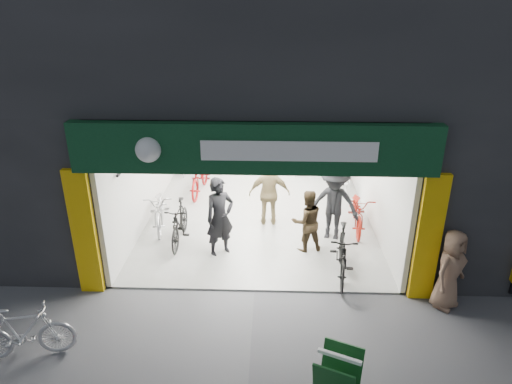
# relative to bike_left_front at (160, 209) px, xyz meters

# --- Properties ---
(ground) EXTENTS (60.00, 60.00, 0.00)m
(ground) POSITION_rel_bike_left_front_xyz_m (2.50, -2.73, -0.51)
(ground) COLOR #56565B
(ground) RESTS_ON ground
(building) EXTENTS (17.00, 10.27, 8.00)m
(building) POSITION_rel_bike_left_front_xyz_m (3.41, 2.25, 3.81)
(building) COLOR #232326
(building) RESTS_ON ground
(bike_left_front) EXTENTS (1.02, 2.03, 1.02)m
(bike_left_front) POSITION_rel_bike_left_front_xyz_m (0.00, 0.00, 0.00)
(bike_left_front) COLOR #ACACB1
(bike_left_front) RESTS_ON ground
(bike_left_midfront) EXTENTS (0.51, 1.73, 1.04)m
(bike_left_midfront) POSITION_rel_bike_left_front_xyz_m (0.65, -0.80, 0.01)
(bike_left_midfront) COLOR black
(bike_left_midfront) RESTS_ON ground
(bike_left_midback) EXTENTS (0.83, 2.03, 1.05)m
(bike_left_midback) POSITION_rel_bike_left_front_xyz_m (0.70, 2.21, 0.01)
(bike_left_midback) COLOR maroon
(bike_left_midback) RESTS_ON ground
(bike_left_back) EXTENTS (0.56, 1.68, 1.00)m
(bike_left_back) POSITION_rel_bike_left_front_xyz_m (0.00, 4.00, -0.01)
(bike_left_back) COLOR #B5B6BA
(bike_left_back) RESTS_ON ground
(bike_right_front) EXTENTS (0.73, 1.90, 1.11)m
(bike_right_front) POSITION_rel_bike_left_front_xyz_m (4.30, -2.13, 0.05)
(bike_right_front) COLOR black
(bike_right_front) RESTS_ON ground
(bike_right_mid) EXTENTS (0.83, 1.97, 1.01)m
(bike_right_mid) POSITION_rel_bike_left_front_xyz_m (5.00, 0.07, -0.00)
(bike_right_mid) COLOR maroon
(bike_right_mid) RESTS_ON ground
(bike_right_back) EXTENTS (0.67, 1.86, 1.09)m
(bike_right_back) POSITION_rel_bike_left_front_xyz_m (5.00, 2.73, 0.04)
(bike_right_back) COLOR #B6B7BB
(bike_right_back) RESTS_ON ground
(parked_bike) EXTENTS (1.67, 0.78, 0.97)m
(parked_bike) POSITION_rel_bike_left_front_xyz_m (-1.15, -4.65, -0.03)
(parked_bike) COLOR silver
(parked_bike) RESTS_ON ground
(customer_a) EXTENTS (0.81, 0.75, 1.87)m
(customer_a) POSITION_rel_bike_left_front_xyz_m (1.68, -1.30, 0.43)
(customer_a) COLOR black
(customer_a) RESTS_ON ground
(customer_b) EXTENTS (0.85, 0.74, 1.51)m
(customer_b) POSITION_rel_bike_left_front_xyz_m (3.63, -1.07, 0.25)
(customer_b) COLOR #382B19
(customer_b) RESTS_ON ground
(customer_c) EXTENTS (1.33, 0.96, 1.86)m
(customer_c) POSITION_rel_bike_left_front_xyz_m (4.30, -0.48, 0.42)
(customer_c) COLOR black
(customer_c) RESTS_ON ground
(customer_d) EXTENTS (1.05, 0.46, 1.77)m
(customer_d) POSITION_rel_bike_left_front_xyz_m (2.77, 0.20, 0.37)
(customer_d) COLOR #8F7D53
(customer_d) RESTS_ON ground
(pedestrian_near) EXTENTS (0.92, 0.90, 1.59)m
(pedestrian_near) POSITION_rel_bike_left_front_xyz_m (6.15, -3.03, 0.29)
(pedestrian_near) COLOR #86644E
(pedestrian_near) RESTS_ON ground
(sandwich_board) EXTENTS (0.77, 0.78, 0.91)m
(sandwich_board) POSITION_rel_bike_left_front_xyz_m (3.78, -5.47, -0.01)
(sandwich_board) COLOR #0F3F17
(sandwich_board) RESTS_ON ground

